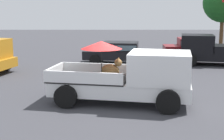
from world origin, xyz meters
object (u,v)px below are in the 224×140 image
parked_sedan_far (193,46)px  pickup_truck_red (213,50)px  pickup_truck_main (132,77)px  parked_sedan_near (119,51)px

parked_sedan_far → pickup_truck_red: bearing=-80.3°
pickup_truck_main → parked_sedan_near: 8.83m
pickup_truck_main → parked_sedan_far: (5.01, 11.47, -0.25)m
pickup_truck_main → parked_sedan_far: pickup_truck_main is taller
parked_sedan_far → pickup_truck_main: bearing=-111.4°
parked_sedan_near → parked_sedan_far: size_ratio=1.03×
pickup_truck_main → pickup_truck_red: 9.94m
parked_sedan_near → parked_sedan_far: 5.90m
pickup_truck_red → parked_sedan_far: (-0.41, 3.13, -0.13)m
parked_sedan_near → parked_sedan_far: bearing=-145.9°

